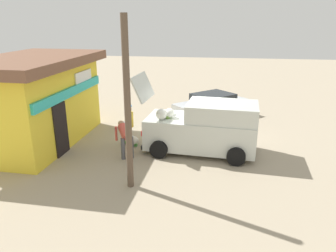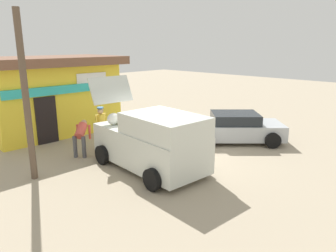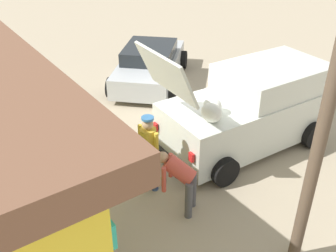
# 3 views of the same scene
# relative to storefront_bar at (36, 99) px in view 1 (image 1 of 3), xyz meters

# --- Properties ---
(ground_plane) EXTENTS (60.00, 60.00, 0.00)m
(ground_plane) POSITION_rel_storefront_bar_xyz_m (1.31, -6.46, -1.85)
(ground_plane) COLOR tan
(storefront_bar) EXTENTS (6.53, 4.00, 3.56)m
(storefront_bar) POSITION_rel_storefront_bar_xyz_m (0.00, 0.00, 0.00)
(storefront_bar) COLOR yellow
(storefront_bar) RESTS_ON ground_plane
(delivery_van) EXTENTS (2.51, 4.75, 2.94)m
(delivery_van) POSITION_rel_storefront_bar_xyz_m (-0.00, -6.87, -0.86)
(delivery_van) COLOR silver
(delivery_van) RESTS_ON ground_plane
(parked_sedan) EXTENTS (4.10, 4.17, 1.26)m
(parked_sedan) POSITION_rel_storefront_bar_xyz_m (4.70, -7.10, -1.25)
(parked_sedan) COLOR #B2B7BC
(parked_sedan) RESTS_ON ground_plane
(vendor_standing) EXTENTS (0.56, 0.39, 1.73)m
(vendor_standing) POSITION_rel_storefront_bar_xyz_m (0.06, -3.86, -0.85)
(vendor_standing) COLOR navy
(vendor_standing) RESTS_ON ground_plane
(customer_bending) EXTENTS (0.75, 0.74, 1.32)m
(customer_bending) POSITION_rel_storefront_bar_xyz_m (-0.91, -3.95, -1.03)
(customer_bending) COLOR #4C4C51
(customer_bending) RESTS_ON ground_plane
(unloaded_banana_pile) EXTENTS (0.70, 0.82, 0.38)m
(unloaded_banana_pile) POSITION_rel_storefront_bar_xyz_m (0.25, -3.90, -1.67)
(unloaded_banana_pile) COLOR silver
(unloaded_banana_pile) RESTS_ON ground_plane
(paint_bucket) EXTENTS (0.27, 0.27, 0.36)m
(paint_bucket) POSITION_rel_storefront_bar_xyz_m (2.02, -2.93, -1.67)
(paint_bucket) COLOR blue
(paint_bucket) RESTS_ON ground_plane
(utility_pole) EXTENTS (0.20, 0.20, 5.14)m
(utility_pole) POSITION_rel_storefront_bar_xyz_m (-3.11, -4.73, 0.72)
(utility_pole) COLOR brown
(utility_pole) RESTS_ON ground_plane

